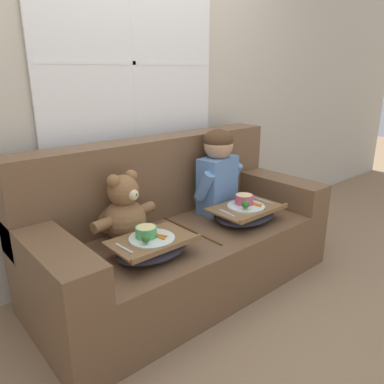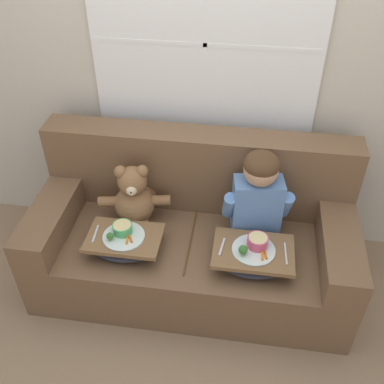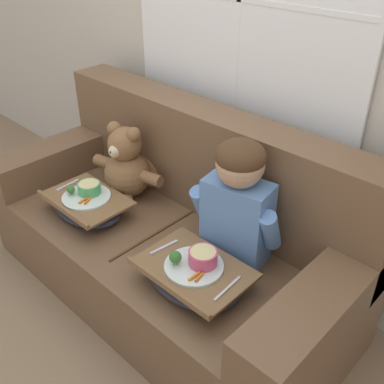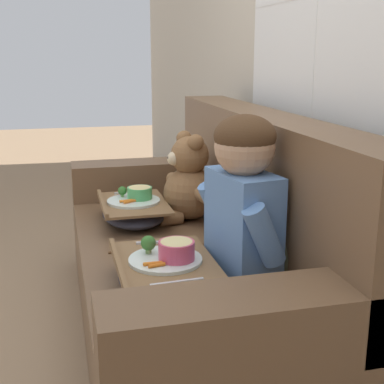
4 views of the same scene
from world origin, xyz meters
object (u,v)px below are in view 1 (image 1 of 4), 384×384
(child_figure, at_px, (218,167))
(lap_tray_teddy, at_px, (152,246))
(teddy_bear, at_px, (125,212))
(throw_pillow_behind_teddy, at_px, (111,208))
(lap_tray_child, at_px, (246,213))
(throw_pillow_behind_child, at_px, (202,185))
(couch, at_px, (178,235))

(child_figure, xyz_separation_m, lap_tray_teddy, (-0.77, -0.27, -0.26))
(child_figure, xyz_separation_m, teddy_bear, (-0.76, -0.00, -0.14))
(throw_pillow_behind_teddy, relative_size, lap_tray_child, 0.74)
(child_figure, xyz_separation_m, lap_tray_child, (0.00, -0.27, -0.26))
(throw_pillow_behind_child, height_order, lap_tray_teddy, throw_pillow_behind_child)
(couch, height_order, teddy_bear, couch)
(couch, bearing_deg, lap_tray_teddy, -147.09)
(throw_pillow_behind_child, relative_size, lap_tray_child, 0.74)
(throw_pillow_behind_child, xyz_separation_m, teddy_bear, (-0.76, -0.17, 0.02))
(teddy_bear, xyz_separation_m, lap_tray_child, (0.76, -0.27, -0.12))
(child_figure, height_order, teddy_bear, child_figure)
(throw_pillow_behind_child, height_order, lap_tray_child, throw_pillow_behind_child)
(lap_tray_teddy, bearing_deg, couch, 32.91)
(child_figure, bearing_deg, teddy_bear, -179.65)
(throw_pillow_behind_teddy, relative_size, lap_tray_teddy, 0.77)
(couch, distance_m, lap_tray_child, 0.48)
(teddy_bear, relative_size, lap_tray_teddy, 1.03)
(couch, bearing_deg, throw_pillow_behind_teddy, 154.13)
(teddy_bear, bearing_deg, lap_tray_teddy, -90.51)
(throw_pillow_behind_child, xyz_separation_m, throw_pillow_behind_teddy, (-0.76, 0.00, 0.00))
(throw_pillow_behind_child, xyz_separation_m, lap_tray_child, (0.00, -0.43, -0.10))
(couch, xyz_separation_m, child_figure, (0.38, 0.02, 0.40))
(couch, height_order, child_figure, child_figure)
(child_figure, distance_m, lap_tray_teddy, 0.85)
(couch, relative_size, lap_tray_child, 4.22)
(throw_pillow_behind_teddy, bearing_deg, throw_pillow_behind_child, 0.00)
(couch, relative_size, teddy_bear, 4.31)
(lap_tray_child, bearing_deg, throw_pillow_behind_teddy, 150.46)
(throw_pillow_behind_child, distance_m, throw_pillow_behind_teddy, 0.76)
(couch, relative_size, lap_tray_teddy, 4.43)
(couch, xyz_separation_m, throw_pillow_behind_teddy, (-0.38, 0.19, 0.23))
(throw_pillow_behind_child, relative_size, lap_tray_teddy, 0.78)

